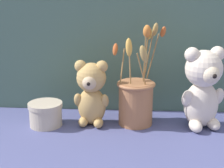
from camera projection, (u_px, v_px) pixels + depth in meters
ground_plane at (112, 127)px, 1.14m from camera, size 4.00×4.00×0.00m
backdrop_wall at (115, 5)px, 1.19m from camera, size 1.15×0.02×0.77m
teddy_bear_large at (203, 87)px, 1.10m from camera, size 0.15×0.14×0.27m
teddy_bear_medium at (91, 92)px, 1.13m from camera, size 0.12×0.11×0.22m
flower_vase at (136, 98)px, 1.14m from camera, size 0.18×0.13×0.34m
decorative_tin_tall at (46, 114)px, 1.14m from camera, size 0.11×0.11×0.08m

